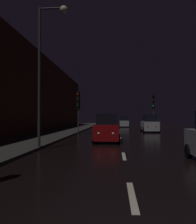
% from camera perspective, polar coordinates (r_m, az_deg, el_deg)
% --- Properties ---
extents(ground, '(26.05, 84.00, 0.02)m').
position_cam_1_polar(ground, '(27.22, 5.04, -5.08)').
color(ground, black).
extents(sidewalk_left, '(4.40, 84.00, 0.15)m').
position_cam_1_polar(sidewalk_left, '(27.97, -9.13, -4.80)').
color(sidewalk_left, '#33302D').
rests_on(sidewalk_left, ground).
extents(building_facade_left, '(0.80, 63.00, 9.41)m').
position_cam_1_polar(building_facade_left, '(25.49, -16.65, 5.31)').
color(building_facade_left, '#472319').
rests_on(building_facade_left, ground).
extents(lane_centerline, '(0.16, 33.37, 0.01)m').
position_cam_1_polar(lane_centerline, '(22.54, 5.21, -5.85)').
color(lane_centerline, beige).
rests_on(lane_centerline, ground).
extents(traffic_light_far_left, '(0.37, 0.48, 4.64)m').
position_cam_1_polar(traffic_light_far_left, '(26.72, -4.71, 2.05)').
color(traffic_light_far_left, '#38383A').
rests_on(traffic_light_far_left, ground).
extents(traffic_light_far_right, '(0.38, 0.48, 4.85)m').
position_cam_1_polar(traffic_light_far_right, '(32.20, 12.99, 1.83)').
color(traffic_light_far_right, '#38383A').
rests_on(traffic_light_far_right, ground).
extents(streetlamp_overhead, '(1.70, 0.44, 8.18)m').
position_cam_1_polar(streetlamp_overhead, '(14.38, -12.06, 12.86)').
color(streetlamp_overhead, '#2D2D30').
rests_on(streetlamp_overhead, ground).
extents(car_approaching_headlights, '(1.91, 4.13, 2.08)m').
position_cam_1_polar(car_approaching_headlights, '(17.96, 2.14, -4.02)').
color(car_approaching_headlights, maroon).
rests_on(car_approaching_headlights, ground).
extents(car_parked_right_far, '(1.94, 4.19, 2.11)m').
position_cam_1_polar(car_parked_right_far, '(30.00, 12.12, -2.84)').
color(car_parked_right_far, '#A5A8AD').
rests_on(car_parked_right_far, ground).
extents(car_distant_taillights, '(1.77, 3.84, 1.93)m').
position_cam_1_polar(car_distant_taillights, '(44.16, 6.18, -2.43)').
color(car_distant_taillights, '#A5A8AD').
rests_on(car_distant_taillights, ground).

